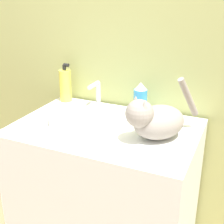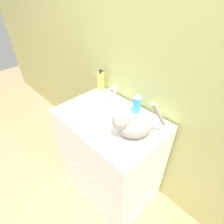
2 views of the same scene
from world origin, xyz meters
TOP-DOWN VIEW (x-y plane):
  - wall_back at (0.00, 0.61)m, footprint 6.00×0.05m
  - vanity_cabinet at (0.00, 0.28)m, footprint 0.84×0.58m
  - sink_basin at (-0.12, 0.29)m, footprint 0.32×0.32m
  - faucet at (-0.12, 0.45)m, footprint 0.15×0.11m
  - cat at (0.24, 0.26)m, footprint 0.29×0.33m
  - soap_bottle at (-0.35, 0.51)m, footprint 0.07×0.07m
  - spray_bottle at (0.10, 0.49)m, footprint 0.07×0.07m

SIDE VIEW (x-z plane):
  - vanity_cabinet at x=0.00m, z-range 0.00..0.91m
  - sink_basin at x=-0.12m, z-range 0.91..0.95m
  - faucet at x=-0.12m, z-range 0.90..1.06m
  - spray_bottle at x=0.10m, z-range 0.91..1.07m
  - cat at x=0.24m, z-range 0.87..1.12m
  - soap_bottle at x=-0.35m, z-range 0.89..1.11m
  - wall_back at x=0.00m, z-range 0.00..2.50m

